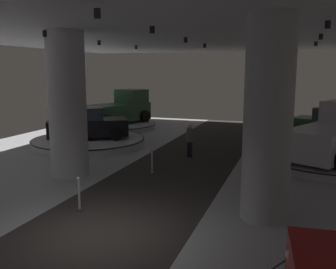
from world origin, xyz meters
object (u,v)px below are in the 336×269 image
object	(u,v)px
column_left	(67,105)
display_platform_far_right	(329,160)
display_car_far_left	(87,125)
column_right	(268,120)
pickup_truck_far_right	(334,135)
display_platform_deep_right	(330,141)
visitor_walking_near	(190,138)
display_platform_deep_left	(115,126)
pickup_truck_deep_left	(118,110)
display_car_deep_right	(332,125)
display_platform_far_left	(89,141)

from	to	relation	value
column_left	display_platform_far_right	xyz separation A→B (m)	(9.73, 4.96, -2.56)
column_left	display_car_far_left	xyz separation A→B (m)	(-2.39, 5.27, -1.62)
column_right	pickup_truck_far_right	xyz separation A→B (m)	(2.33, 7.18, -1.47)
column_left	display_platform_deep_right	size ratio (longest dim) A/B	1.10
display_platform_deep_right	visitor_walking_near	distance (m)	8.73
pickup_truck_far_right	visitor_walking_near	xyz separation A→B (m)	(-6.22, -0.95, -0.37)
display_platform_deep_left	display_car_far_left	distance (m)	5.92
visitor_walking_near	pickup_truck_deep_left	bearing A→B (deg)	135.93
display_car_far_left	visitor_walking_near	world-z (taller)	display_car_far_left
column_left	display_car_deep_right	size ratio (longest dim) A/B	1.20
display_platform_far_left	display_platform_deep_left	bearing A→B (deg)	102.75
display_car_deep_right	visitor_walking_near	size ratio (longest dim) A/B	2.87
display_platform_deep_left	display_platform_deep_right	distance (m)	13.87
column_left	display_platform_far_right	size ratio (longest dim) A/B	0.95
display_platform_deep_left	display_platform_far_left	size ratio (longest dim) A/B	0.93
display_platform_deep_left	pickup_truck_far_right	world-z (taller)	pickup_truck_far_right
column_left	display_car_deep_right	bearing A→B (deg)	44.51
display_platform_deep_left	pickup_truck_deep_left	size ratio (longest dim) A/B	1.00
column_left	column_right	xyz separation A→B (m)	(7.54, -1.93, 0.00)
display_car_far_left	display_platform_far_right	size ratio (longest dim) A/B	0.78
column_right	display_platform_far_left	distance (m)	12.52
pickup_truck_deep_left	display_car_deep_right	size ratio (longest dim) A/B	1.25
display_platform_deep_right	display_platform_far_right	bearing A→B (deg)	-95.12
column_left	display_platform_far_left	bearing A→B (deg)	114.14
column_left	display_car_deep_right	world-z (taller)	column_left
display_platform_far_left	pickup_truck_far_right	world-z (taller)	pickup_truck_far_right
column_right	display_platform_far_left	xyz separation A→B (m)	(-9.91, 7.21, -2.55)
pickup_truck_deep_left	display_platform_far_left	distance (m)	6.21
column_left	display_car_far_left	world-z (taller)	column_left
display_platform_deep_left	display_car_deep_right	distance (m)	13.93
display_car_far_left	pickup_truck_far_right	size ratio (longest dim) A/B	0.80
column_right	display_platform_far_left	world-z (taller)	column_right
display_car_deep_right	display_platform_far_right	bearing A→B (deg)	-95.44
display_platform_far_left	display_platform_deep_right	bearing A→B (deg)	20.81
column_right	pickup_truck_far_right	size ratio (longest dim) A/B	0.97
display_platform_deep_right	display_car_far_left	distance (m)	13.49
display_platform_deep_right	visitor_walking_near	bearing A→B (deg)	-138.67
display_platform_deep_left	display_platform_far_left	bearing A→B (deg)	-77.25
display_platform_far_left	display_platform_far_right	size ratio (longest dim) A/B	1.05
column_right	display_platform_deep_right	distance (m)	12.54
display_platform_far_right	column_left	bearing A→B (deg)	-152.96
column_left	pickup_truck_deep_left	xyz separation A→B (m)	(-3.55, 11.28, -1.45)
display_platform_deep_left	visitor_walking_near	world-z (taller)	visitor_walking_near
column_right	display_platform_deep_left	xyz separation A→B (m)	(-11.20, 12.90, -2.55)
column_left	display_platform_far_right	distance (m)	11.22
display_platform_deep_left	visitor_walking_near	size ratio (longest dim) A/B	3.57
column_left	visitor_walking_near	bearing A→B (deg)	49.73
column_right	column_left	bearing A→B (deg)	165.63
pickup_truck_deep_left	visitor_walking_near	distance (m)	10.03
column_right	display_platform_far_right	xyz separation A→B (m)	(2.19, 6.90, -2.56)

